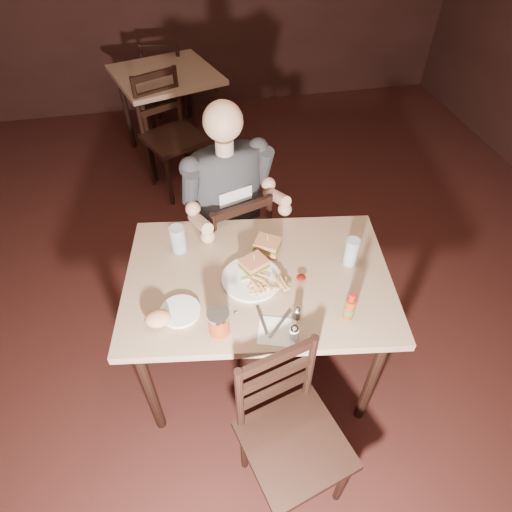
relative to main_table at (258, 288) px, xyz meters
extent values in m
plane|color=black|center=(-0.28, -0.09, -0.69)|extent=(7.00, 7.00, 0.00)
cube|color=#A38064|center=(0.00, 0.00, 0.06)|extent=(1.31, 0.97, 0.04)
cylinder|color=black|center=(-0.56, -0.24, -0.32)|extent=(0.05, 0.05, 0.73)
cylinder|color=black|center=(-0.47, 0.39, -0.32)|extent=(0.05, 0.05, 0.73)
cylinder|color=black|center=(0.47, -0.39, -0.32)|extent=(0.05, 0.05, 0.73)
cylinder|color=black|center=(0.56, 0.24, -0.32)|extent=(0.05, 0.05, 0.73)
cube|color=#A38064|center=(-0.30, 2.41, 0.06)|extent=(1.00, 1.00, 0.04)
cylinder|color=black|center=(-0.51, 2.01, -0.32)|extent=(0.04, 0.04, 0.73)
cylinder|color=black|center=(-0.71, 2.62, -0.32)|extent=(0.04, 0.04, 0.73)
cylinder|color=black|center=(0.10, 2.20, -0.32)|extent=(0.04, 0.04, 0.73)
cylinder|color=black|center=(-0.10, 2.81, -0.32)|extent=(0.04, 0.04, 0.73)
cylinder|color=white|center=(-0.03, -0.02, 0.09)|extent=(0.30, 0.30, 0.01)
ellipsoid|color=maroon|center=(0.18, -0.06, 0.10)|extent=(0.05, 0.05, 0.01)
cylinder|color=silver|center=(-0.34, 0.24, 0.15)|extent=(0.08, 0.08, 0.14)
cylinder|color=silver|center=(0.43, 0.00, 0.15)|extent=(0.07, 0.07, 0.14)
cube|color=white|center=(0.01, -0.31, 0.08)|extent=(0.19, 0.18, 0.00)
cube|color=silver|center=(-0.04, -0.22, 0.09)|extent=(0.03, 0.21, 0.00)
cube|color=silver|center=(0.03, -0.28, 0.09)|extent=(0.12, 0.12, 0.01)
cylinder|color=white|center=(-0.36, -0.14, 0.09)|extent=(0.19, 0.19, 0.01)
ellipsoid|color=tan|center=(-0.45, -0.18, 0.12)|extent=(0.12, 0.10, 0.06)
camera|label=1|loc=(-0.27, -1.28, 1.52)|focal=30.00mm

